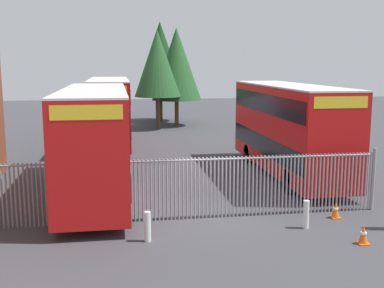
{
  "coord_description": "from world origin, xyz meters",
  "views": [
    {
      "loc": [
        -3.19,
        -15.97,
        5.42
      ],
      "look_at": [
        0.0,
        4.0,
        2.0
      ],
      "focal_mm": 44.59,
      "sensor_mm": 36.0,
      "label": 1
    }
  ],
  "objects_px": {
    "double_decker_bus_near_gate": "(96,138)",
    "double_decker_bus_behind_fence_right": "(109,109)",
    "bollard_center_front": "(306,214)",
    "double_decker_bus_behind_fence_left": "(288,126)",
    "bollard_near_left": "(148,227)",
    "traffic_cone_near_kerb": "(336,210)",
    "traffic_cone_mid_forecourt": "(363,235)"
  },
  "relations": [
    {
      "from": "double_decker_bus_near_gate",
      "to": "double_decker_bus_behind_fence_right",
      "type": "relative_size",
      "value": 1.0
    },
    {
      "from": "double_decker_bus_near_gate",
      "to": "bollard_center_front",
      "type": "distance_m",
      "value": 8.97
    },
    {
      "from": "double_decker_bus_near_gate",
      "to": "bollard_center_front",
      "type": "height_order",
      "value": "double_decker_bus_near_gate"
    },
    {
      "from": "double_decker_bus_behind_fence_left",
      "to": "double_decker_bus_behind_fence_right",
      "type": "distance_m",
      "value": 13.31
    },
    {
      "from": "double_decker_bus_behind_fence_right",
      "to": "double_decker_bus_behind_fence_left",
      "type": "bearing_deg",
      "value": -49.18
    },
    {
      "from": "double_decker_bus_near_gate",
      "to": "bollard_near_left",
      "type": "height_order",
      "value": "double_decker_bus_near_gate"
    },
    {
      "from": "double_decker_bus_behind_fence_right",
      "to": "bollard_near_left",
      "type": "xyz_separation_m",
      "value": [
        1.31,
        -17.98,
        -1.95
      ]
    },
    {
      "from": "bollard_near_left",
      "to": "traffic_cone_near_kerb",
      "type": "xyz_separation_m",
      "value": [
        6.74,
        1.2,
        -0.19
      ]
    },
    {
      "from": "double_decker_bus_behind_fence_right",
      "to": "traffic_cone_near_kerb",
      "type": "xyz_separation_m",
      "value": [
        8.05,
        -16.78,
        -2.13
      ]
    },
    {
      "from": "traffic_cone_near_kerb",
      "to": "bollard_near_left",
      "type": "bearing_deg",
      "value": -169.89
    },
    {
      "from": "double_decker_bus_behind_fence_left",
      "to": "double_decker_bus_near_gate",
      "type": "bearing_deg",
      "value": -165.83
    },
    {
      "from": "double_decker_bus_behind_fence_right",
      "to": "bollard_near_left",
      "type": "bearing_deg",
      "value": -85.82
    },
    {
      "from": "bollard_center_front",
      "to": "double_decker_bus_behind_fence_left",
      "type": "bearing_deg",
      "value": 74.42
    },
    {
      "from": "bollard_near_left",
      "to": "traffic_cone_mid_forecourt",
      "type": "height_order",
      "value": "bollard_near_left"
    },
    {
      "from": "traffic_cone_mid_forecourt",
      "to": "traffic_cone_near_kerb",
      "type": "xyz_separation_m",
      "value": [
        0.28,
        2.46,
        0.0
      ]
    },
    {
      "from": "bollard_center_front",
      "to": "traffic_cone_mid_forecourt",
      "type": "xyz_separation_m",
      "value": [
        1.18,
        -1.62,
        -0.19
      ]
    },
    {
      "from": "double_decker_bus_behind_fence_right",
      "to": "bollard_near_left",
      "type": "height_order",
      "value": "double_decker_bus_behind_fence_right"
    },
    {
      "from": "bollard_center_front",
      "to": "traffic_cone_mid_forecourt",
      "type": "relative_size",
      "value": 1.61
    },
    {
      "from": "bollard_near_left",
      "to": "traffic_cone_mid_forecourt",
      "type": "bearing_deg",
      "value": -11.02
    },
    {
      "from": "double_decker_bus_behind_fence_right",
      "to": "bollard_center_front",
      "type": "height_order",
      "value": "double_decker_bus_behind_fence_right"
    },
    {
      "from": "double_decker_bus_behind_fence_left",
      "to": "bollard_near_left",
      "type": "bearing_deg",
      "value": -133.02
    },
    {
      "from": "double_decker_bus_behind_fence_left",
      "to": "traffic_cone_near_kerb",
      "type": "height_order",
      "value": "double_decker_bus_behind_fence_left"
    },
    {
      "from": "bollard_near_left",
      "to": "bollard_center_front",
      "type": "distance_m",
      "value": 5.29
    },
    {
      "from": "double_decker_bus_behind_fence_right",
      "to": "bollard_near_left",
      "type": "relative_size",
      "value": 11.38
    },
    {
      "from": "double_decker_bus_behind_fence_right",
      "to": "traffic_cone_near_kerb",
      "type": "height_order",
      "value": "double_decker_bus_behind_fence_right"
    },
    {
      "from": "traffic_cone_mid_forecourt",
      "to": "bollard_near_left",
      "type": "bearing_deg",
      "value": 168.98
    },
    {
      "from": "bollard_center_front",
      "to": "traffic_cone_near_kerb",
      "type": "height_order",
      "value": "bollard_center_front"
    },
    {
      "from": "double_decker_bus_behind_fence_right",
      "to": "bollard_center_front",
      "type": "bearing_deg",
      "value": -69.48
    },
    {
      "from": "bollard_center_front",
      "to": "traffic_cone_near_kerb",
      "type": "relative_size",
      "value": 1.61
    },
    {
      "from": "double_decker_bus_behind_fence_left",
      "to": "bollard_near_left",
      "type": "xyz_separation_m",
      "value": [
        -7.38,
        -7.91,
        -1.95
      ]
    },
    {
      "from": "double_decker_bus_behind_fence_right",
      "to": "traffic_cone_near_kerb",
      "type": "distance_m",
      "value": 18.73
    },
    {
      "from": "bollard_near_left",
      "to": "double_decker_bus_behind_fence_left",
      "type": "bearing_deg",
      "value": 46.98
    }
  ]
}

